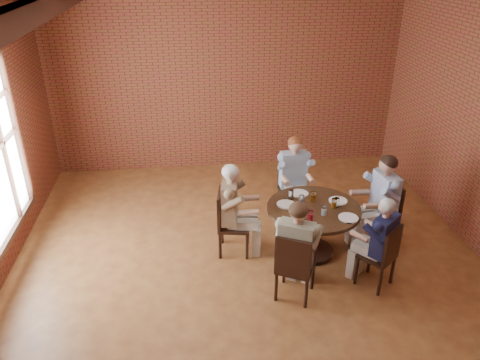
{
  "coord_description": "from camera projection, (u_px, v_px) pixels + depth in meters",
  "views": [
    {
      "loc": [
        -0.76,
        -5.06,
        3.95
      ],
      "look_at": [
        -0.04,
        1.0,
        0.88
      ],
      "focal_mm": 35.0,
      "sensor_mm": 36.0,
      "label": 1
    }
  ],
  "objects": [
    {
      "name": "glass_d",
      "position": [
        301.0,
        200.0,
        6.42
      ],
      "size": [
        0.07,
        0.07,
        0.14
      ],
      "primitive_type": "cylinder",
      "color": "white",
      "rests_on": "dining_table"
    },
    {
      "name": "plate_c",
      "position": [
        286.0,
        204.0,
        6.43
      ],
      "size": [
        0.26,
        0.26,
        0.01
      ],
      "primitive_type": "cylinder",
      "color": "white",
      "rests_on": "dining_table"
    },
    {
      "name": "glass_a",
      "position": [
        336.0,
        203.0,
        6.35
      ],
      "size": [
        0.07,
        0.07,
        0.14
      ],
      "primitive_type": "cylinder",
      "color": "white",
      "rests_on": "dining_table"
    },
    {
      "name": "glass_f",
      "position": [
        310.0,
        216.0,
        6.05
      ],
      "size": [
        0.07,
        0.07,
        0.14
      ],
      "primitive_type": "cylinder",
      "color": "white",
      "rests_on": "dining_table"
    },
    {
      "name": "dining_table",
      "position": [
        313.0,
        221.0,
        6.48
      ],
      "size": [
        1.28,
        1.28,
        0.75
      ],
      "color": "black",
      "rests_on": "floor"
    },
    {
      "name": "chair_a",
      "position": [
        384.0,
        212.0,
        6.71
      ],
      "size": [
        0.51,
        0.51,
        0.97
      ],
      "rotation": [
        0.0,
        0.0,
        -1.45
      ],
      "color": "black",
      "rests_on": "floor"
    },
    {
      "name": "chair_e",
      "position": [
        383.0,
        254.0,
        5.84
      ],
      "size": [
        0.55,
        0.55,
        0.9
      ],
      "rotation": [
        0.0,
        0.0,
        3.84
      ],
      "color": "black",
      "rests_on": "floor"
    },
    {
      "name": "glass_b",
      "position": [
        313.0,
        196.0,
        6.51
      ],
      "size": [
        0.07,
        0.07,
        0.14
      ],
      "primitive_type": "cylinder",
      "color": "white",
      "rests_on": "dining_table"
    },
    {
      "name": "diner_b",
      "position": [
        294.0,
        179.0,
        7.33
      ],
      "size": [
        0.56,
        0.68,
        1.35
      ],
      "primitive_type": null,
      "rotation": [
        0.0,
        0.0,
        0.04
      ],
      "color": "#8493A9",
      "rests_on": "floor"
    },
    {
      "name": "glass_h",
      "position": [
        334.0,
        203.0,
        6.33
      ],
      "size": [
        0.07,
        0.07,
        0.14
      ],
      "primitive_type": "cylinder",
      "color": "white",
      "rests_on": "dining_table"
    },
    {
      "name": "chair_c",
      "position": [
        228.0,
        220.0,
        6.53
      ],
      "size": [
        0.5,
        0.5,
        0.95
      ],
      "rotation": [
        0.0,
        0.0,
        1.41
      ],
      "color": "black",
      "rests_on": "floor"
    },
    {
      "name": "diner_d",
      "position": [
        297.0,
        250.0,
        5.61
      ],
      "size": [
        0.78,
        0.83,
        1.35
      ],
      "primitive_type": null,
      "rotation": [
        0.0,
        0.0,
        2.67
      ],
      "color": "gray",
      "rests_on": "floor"
    },
    {
      "name": "chair_b",
      "position": [
        292.0,
        185.0,
        7.48
      ],
      "size": [
        0.45,
        0.45,
        0.95
      ],
      "rotation": [
        0.0,
        0.0,
        0.04
      ],
      "color": "black",
      "rests_on": "floor"
    },
    {
      "name": "plate_a",
      "position": [
        338.0,
        201.0,
        6.53
      ],
      "size": [
        0.26,
        0.26,
        0.01
      ],
      "primitive_type": "cylinder",
      "color": "white",
      "rests_on": "dining_table"
    },
    {
      "name": "chair_d",
      "position": [
        294.0,
        265.0,
        5.61
      ],
      "size": [
        0.58,
        0.58,
        0.94
      ],
      "rotation": [
        0.0,
        0.0,
        2.67
      ],
      "color": "black",
      "rests_on": "floor"
    },
    {
      "name": "plate_b",
      "position": [
        299.0,
        193.0,
        6.72
      ],
      "size": [
        0.26,
        0.26,
        0.01
      ],
      "primitive_type": "cylinder",
      "color": "white",
      "rests_on": "dining_table"
    },
    {
      "name": "ceiling",
      "position": [
        255.0,
        5.0,
        4.81
      ],
      "size": [
        7.0,
        7.0,
        0.0
      ],
      "primitive_type": "plane",
      "rotation": [
        3.14,
        0.0,
        0.0
      ],
      "color": "white",
      "rests_on": "wall_back"
    },
    {
      "name": "wall_back",
      "position": [
        226.0,
        81.0,
        8.68
      ],
      "size": [
        7.0,
        0.0,
        7.0
      ],
      "primitive_type": "plane",
      "rotation": [
        1.57,
        0.0,
        0.0
      ],
      "color": "brown",
      "rests_on": "ground"
    },
    {
      "name": "plate_d",
      "position": [
        348.0,
        218.0,
        6.12
      ],
      "size": [
        0.26,
        0.26,
        0.01
      ],
      "primitive_type": "cylinder",
      "color": "white",
      "rests_on": "dining_table"
    },
    {
      "name": "diner_c",
      "position": [
        234.0,
        210.0,
        6.45
      ],
      "size": [
        0.74,
        0.64,
        1.36
      ],
      "primitive_type": null,
      "rotation": [
        0.0,
        0.0,
        1.41
      ],
      "color": "brown",
      "rests_on": "floor"
    },
    {
      "name": "diner_e",
      "position": [
        379.0,
        243.0,
        5.83
      ],
      "size": [
        0.75,
        0.77,
        1.26
      ],
      "primitive_type": null,
      "rotation": [
        0.0,
        0.0,
        3.84
      ],
      "color": "#171B42",
      "rests_on": "floor"
    },
    {
      "name": "glass_g",
      "position": [
        324.0,
        210.0,
        6.16
      ],
      "size": [
        0.07,
        0.07,
        0.14
      ],
      "primitive_type": "cylinder",
      "color": "white",
      "rests_on": "dining_table"
    },
    {
      "name": "floor",
      "position": [
        251.0,
        271.0,
        6.34
      ],
      "size": [
        7.0,
        7.0,
        0.0
      ],
      "primitive_type": "plane",
      "color": "#9D6330",
      "rests_on": "ground"
    },
    {
      "name": "glass_e",
      "position": [
        300.0,
        211.0,
        6.14
      ],
      "size": [
        0.07,
        0.07,
        0.14
      ],
      "primitive_type": "cylinder",
      "color": "white",
      "rests_on": "dining_table"
    },
    {
      "name": "smartphone",
      "position": [
        348.0,
        221.0,
        6.05
      ],
      "size": [
        0.08,
        0.13,
        0.01
      ],
      "primitive_type": "cube",
      "rotation": [
        0.0,
        0.0,
        -0.14
      ],
      "color": "black",
      "rests_on": "dining_table"
    },
    {
      "name": "glass_c",
      "position": [
        291.0,
        195.0,
        6.55
      ],
      "size": [
        0.07,
        0.07,
        0.14
      ],
      "primitive_type": "cylinder",
      "color": "white",
      "rests_on": "dining_table"
    },
    {
      "name": "ceiling_beam",
      "position": [
        9.0,
        22.0,
        4.61
      ],
      "size": [
        0.22,
        6.9,
        0.26
      ],
      "primitive_type": "cube",
      "color": "black",
      "rests_on": "ceiling"
    },
    {
      "name": "diner_a",
      "position": [
        380.0,
        202.0,
        6.61
      ],
      "size": [
        0.76,
        0.65,
        1.4
      ],
      "primitive_type": null,
      "rotation": [
        0.0,
        0.0,
        -1.45
      ],
      "color": "#3B5B9B",
      "rests_on": "floor"
    }
  ]
}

